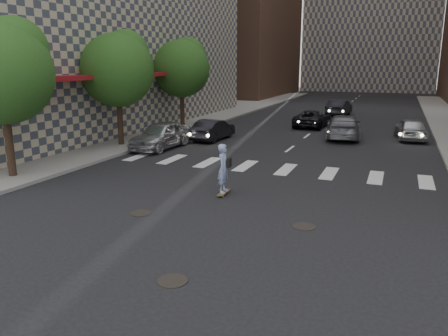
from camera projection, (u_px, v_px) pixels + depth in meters
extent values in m
plane|color=black|center=(177.00, 235.00, 12.65)|extent=(160.00, 160.00, 0.00)
cube|color=gray|center=(134.00, 123.00, 35.92)|extent=(13.00, 80.00, 0.15)
cube|color=black|center=(85.00, 114.00, 25.25)|extent=(0.30, 14.00, 4.00)
cube|color=maroon|center=(94.00, 77.00, 24.47)|extent=(1.60, 14.00, 0.25)
cylinder|color=#382619|center=(9.00, 143.00, 18.42)|extent=(0.32, 0.32, 2.80)
sphere|color=#1D4818|center=(1.00, 73.00, 17.74)|extent=(4.20, 4.20, 4.20)
sphere|color=#1D4818|center=(14.00, 51.00, 18.00)|extent=(2.80, 2.80, 2.80)
cylinder|color=#382619|center=(120.00, 121.00, 25.65)|extent=(0.32, 0.32, 2.80)
sphere|color=#1D4818|center=(117.00, 70.00, 24.97)|extent=(4.20, 4.20, 4.20)
sphere|color=#1D4818|center=(125.00, 54.00, 25.23)|extent=(2.80, 2.80, 2.80)
cylinder|color=#382619|center=(182.00, 108.00, 32.87)|extent=(0.32, 0.32, 2.80)
sphere|color=#1D4818|center=(181.00, 69.00, 32.19)|extent=(4.20, 4.20, 4.20)
sphere|color=#1D4818|center=(187.00, 56.00, 32.45)|extent=(2.80, 2.80, 2.80)
cylinder|color=black|center=(173.00, 281.00, 9.96)|extent=(0.70, 0.70, 0.02)
cylinder|color=black|center=(140.00, 213.00, 14.46)|extent=(0.70, 0.70, 0.02)
cylinder|color=black|center=(304.00, 226.00, 13.27)|extent=(0.70, 0.70, 0.02)
cube|color=brown|center=(224.00, 192.00, 16.50)|extent=(0.30, 0.99, 0.02)
cylinder|color=green|center=(219.00, 196.00, 16.22)|extent=(0.04, 0.07, 0.07)
cylinder|color=green|center=(223.00, 197.00, 16.17)|extent=(0.04, 0.07, 0.07)
cylinder|color=green|center=(224.00, 191.00, 16.86)|extent=(0.04, 0.07, 0.07)
cylinder|color=green|center=(229.00, 191.00, 16.81)|extent=(0.04, 0.07, 0.07)
imported|color=#98B6DD|center=(224.00, 168.00, 16.28)|extent=(0.48, 0.70, 1.84)
cube|color=black|center=(229.00, 163.00, 16.22)|extent=(0.13, 0.31, 0.35)
imported|color=#B1B3B8|center=(161.00, 135.00, 25.26)|extent=(2.11, 4.73, 1.58)
imported|color=black|center=(213.00, 130.00, 28.16)|extent=(1.61, 4.11, 1.33)
imported|color=slate|center=(343.00, 127.00, 28.78)|extent=(2.74, 5.50, 1.54)
imported|color=black|center=(312.00, 119.00, 33.84)|extent=(2.45, 4.80, 1.30)
imported|color=#B3B6BA|center=(411.00, 129.00, 28.21)|extent=(2.22, 4.39, 1.43)
imported|color=black|center=(339.00, 108.00, 41.22)|extent=(2.03, 4.64, 1.48)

